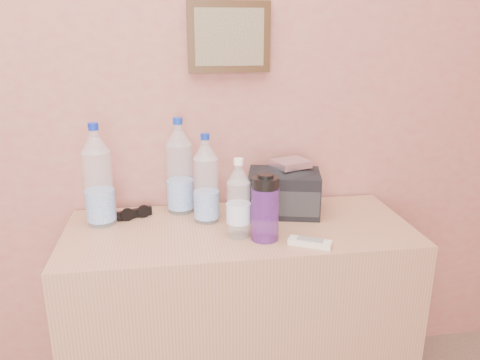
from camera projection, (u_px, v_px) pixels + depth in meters
name	position (u px, v px, depth m)	size (l,w,h in m)	color
picture_frame	(229.00, 37.00, 1.69)	(0.30, 0.03, 0.25)	#382311
dresser	(239.00, 319.00, 1.77)	(1.22, 0.51, 0.76)	#9F7548
pet_large_a	(98.00, 181.00, 1.63)	(0.10, 0.10, 0.37)	white
pet_large_b	(180.00, 171.00, 1.75)	(0.10, 0.10, 0.36)	#A4BFD5
pet_large_c	(206.00, 183.00, 1.67)	(0.09, 0.09, 0.32)	silver
pet_small	(239.00, 203.00, 1.55)	(0.08, 0.08, 0.27)	silver
nalgene_bottle	(265.00, 208.00, 1.53)	(0.09, 0.09, 0.23)	#5D278D
sunglasses	(134.00, 213.00, 1.73)	(0.13, 0.05, 0.03)	black
ac_remote	(310.00, 243.00, 1.51)	(0.14, 0.04, 0.02)	silver
toiletry_bag	(284.00, 190.00, 1.76)	(0.26, 0.19, 0.18)	black
foil_packet	(291.00, 163.00, 1.73)	(0.12, 0.10, 0.03)	silver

